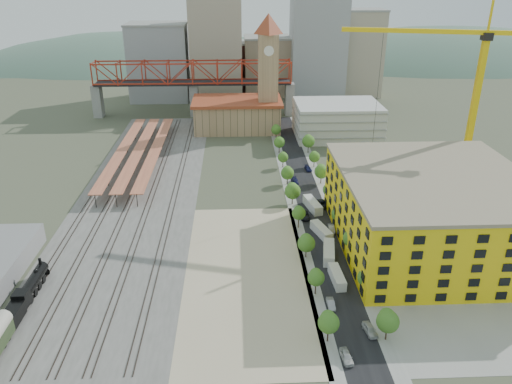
{
  "coord_description": "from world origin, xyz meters",
  "views": [
    {
      "loc": [
        -6.06,
        -128.1,
        63.55
      ],
      "look_at": [
        -0.83,
        -8.21,
        10.0
      ],
      "focal_mm": 35.0,
      "sensor_mm": 36.0,
      "label": 1
    }
  ],
  "objects_px": {
    "site_trailer_a": "(337,277)",
    "construction_building": "(432,211)",
    "site_trailer_b": "(329,252)",
    "car_0": "(346,357)",
    "clock_tower": "(268,63)",
    "site_trailer_c": "(321,231)",
    "site_trailer_d": "(313,205)",
    "tower_crane": "(465,82)",
    "locomotive": "(28,292)"
  },
  "relations": [
    {
      "from": "locomotive",
      "to": "site_trailer_b",
      "type": "relative_size",
      "value": 2.21
    },
    {
      "from": "locomotive",
      "to": "tower_crane",
      "type": "height_order",
      "value": "tower_crane"
    },
    {
      "from": "site_trailer_a",
      "to": "construction_building",
      "type": "bearing_deg",
      "value": 28.08
    },
    {
      "from": "locomotive",
      "to": "car_0",
      "type": "xyz_separation_m",
      "value": [
        63.0,
        -20.6,
        -1.26
      ]
    },
    {
      "from": "tower_crane",
      "to": "car_0",
      "type": "distance_m",
      "value": 90.37
    },
    {
      "from": "construction_building",
      "to": "site_trailer_c",
      "type": "relative_size",
      "value": 5.69
    },
    {
      "from": "clock_tower",
      "to": "construction_building",
      "type": "relative_size",
      "value": 1.03
    },
    {
      "from": "clock_tower",
      "to": "site_trailer_a",
      "type": "height_order",
      "value": "clock_tower"
    },
    {
      "from": "construction_building",
      "to": "tower_crane",
      "type": "xyz_separation_m",
      "value": [
        16.97,
        29.98,
        25.35
      ]
    },
    {
      "from": "clock_tower",
      "to": "site_trailer_c",
      "type": "relative_size",
      "value": 5.85
    },
    {
      "from": "locomotive",
      "to": "site_trailer_b",
      "type": "bearing_deg",
      "value": 12.06
    },
    {
      "from": "tower_crane",
      "to": "site_trailer_d",
      "type": "height_order",
      "value": "tower_crane"
    },
    {
      "from": "clock_tower",
      "to": "site_trailer_c",
      "type": "distance_m",
      "value": 98.45
    },
    {
      "from": "construction_building",
      "to": "car_0",
      "type": "height_order",
      "value": "construction_building"
    },
    {
      "from": "clock_tower",
      "to": "site_trailer_d",
      "type": "height_order",
      "value": "clock_tower"
    },
    {
      "from": "site_trailer_a",
      "to": "car_0",
      "type": "relative_size",
      "value": 1.95
    },
    {
      "from": "locomotive",
      "to": "construction_building",
      "type": "bearing_deg",
      "value": 11.91
    },
    {
      "from": "site_trailer_c",
      "to": "site_trailer_d",
      "type": "distance_m",
      "value": 15.41
    },
    {
      "from": "site_trailer_c",
      "to": "construction_building",
      "type": "bearing_deg",
      "value": -29.93
    },
    {
      "from": "construction_building",
      "to": "site_trailer_d",
      "type": "xyz_separation_m",
      "value": [
        -26.0,
        21.21,
        -8.07
      ]
    },
    {
      "from": "car_0",
      "to": "site_trailer_a",
      "type": "bearing_deg",
      "value": 77.09
    },
    {
      "from": "construction_building",
      "to": "site_trailer_d",
      "type": "distance_m",
      "value": 34.51
    },
    {
      "from": "locomotive",
      "to": "tower_crane",
      "type": "bearing_deg",
      "value": 24.38
    },
    {
      "from": "site_trailer_b",
      "to": "car_0",
      "type": "xyz_separation_m",
      "value": [
        -3.0,
        -34.71,
        -0.59
      ]
    },
    {
      "from": "locomotive",
      "to": "site_trailer_b",
      "type": "xyz_separation_m",
      "value": [
        66.0,
        14.1,
        -0.68
      ]
    },
    {
      "from": "clock_tower",
      "to": "site_trailer_b",
      "type": "bearing_deg",
      "value": -85.65
    },
    {
      "from": "clock_tower",
      "to": "site_trailer_d",
      "type": "relative_size",
      "value": 5.3
    },
    {
      "from": "site_trailer_d",
      "to": "site_trailer_a",
      "type": "bearing_deg",
      "value": -102.28
    },
    {
      "from": "site_trailer_c",
      "to": "site_trailer_d",
      "type": "xyz_separation_m",
      "value": [
        0.0,
        15.41,
        0.12
      ]
    },
    {
      "from": "construction_building",
      "to": "site_trailer_b",
      "type": "height_order",
      "value": "construction_building"
    },
    {
      "from": "tower_crane",
      "to": "construction_building",
      "type": "bearing_deg",
      "value": -119.5
    },
    {
      "from": "car_0",
      "to": "site_trailer_c",
      "type": "bearing_deg",
      "value": 80.36
    },
    {
      "from": "site_trailer_b",
      "to": "car_0",
      "type": "height_order",
      "value": "site_trailer_b"
    },
    {
      "from": "locomotive",
      "to": "site_trailer_d",
      "type": "distance_m",
      "value": 77.49
    },
    {
      "from": "site_trailer_b",
      "to": "site_trailer_c",
      "type": "xyz_separation_m",
      "value": [
        0.0,
        11.09,
        -0.12
      ]
    },
    {
      "from": "construction_building",
      "to": "tower_crane",
      "type": "distance_m",
      "value": 42.77
    },
    {
      "from": "construction_building",
      "to": "site_trailer_d",
      "type": "height_order",
      "value": "construction_building"
    },
    {
      "from": "construction_building",
      "to": "car_0",
      "type": "relative_size",
      "value": 11.47
    },
    {
      "from": "site_trailer_d",
      "to": "site_trailer_b",
      "type": "bearing_deg",
      "value": -102.28
    },
    {
      "from": "site_trailer_b",
      "to": "site_trailer_c",
      "type": "relative_size",
      "value": 1.1
    },
    {
      "from": "tower_crane",
      "to": "site_trailer_d",
      "type": "xyz_separation_m",
      "value": [
        -42.97,
        -8.78,
        -33.42
      ]
    },
    {
      "from": "site_trailer_d",
      "to": "construction_building",
      "type": "bearing_deg",
      "value": -51.49
    },
    {
      "from": "tower_crane",
      "to": "car_0",
      "type": "height_order",
      "value": "tower_crane"
    },
    {
      "from": "site_trailer_b",
      "to": "car_0",
      "type": "distance_m",
      "value": 34.84
    },
    {
      "from": "construction_building",
      "to": "tower_crane",
      "type": "height_order",
      "value": "tower_crane"
    },
    {
      "from": "locomotive",
      "to": "clock_tower",
      "type": "bearing_deg",
      "value": 64.09
    },
    {
      "from": "tower_crane",
      "to": "site_trailer_c",
      "type": "bearing_deg",
      "value": -150.62
    },
    {
      "from": "car_0",
      "to": "construction_building",
      "type": "bearing_deg",
      "value": 48.16
    },
    {
      "from": "tower_crane",
      "to": "site_trailer_a",
      "type": "relative_size",
      "value": 6.56
    },
    {
      "from": "clock_tower",
      "to": "construction_building",
      "type": "bearing_deg",
      "value": -71.22
    }
  ]
}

